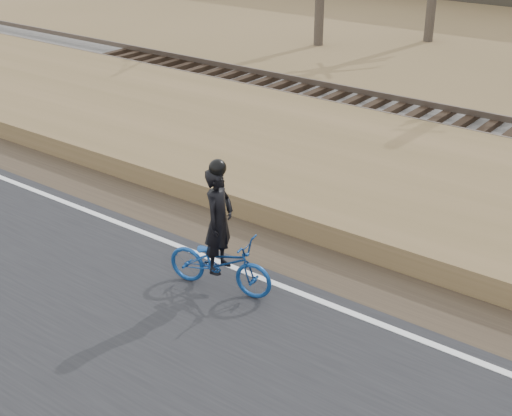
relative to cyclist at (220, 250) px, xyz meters
The scene contains 1 object.
cyclist is the anchor object (origin of this frame).
Camera 1 is at (1.00, -7.70, 5.96)m, focal length 50.00 mm.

